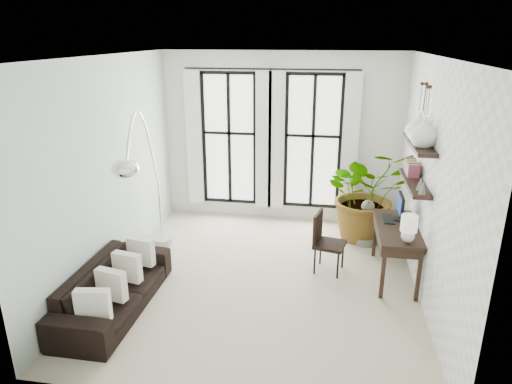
% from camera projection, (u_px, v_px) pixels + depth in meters
% --- Properties ---
extents(floor, '(5.00, 5.00, 0.00)m').
position_uv_depth(floor, '(261.00, 279.00, 6.83)').
color(floor, '#BDB496').
rests_on(floor, ground).
extents(ceiling, '(5.00, 5.00, 0.00)m').
position_uv_depth(ceiling, '(262.00, 56.00, 5.78)').
color(ceiling, white).
rests_on(ceiling, wall_back).
extents(wall_left, '(0.00, 5.00, 5.00)m').
position_uv_depth(wall_left, '(109.00, 169.00, 6.65)').
color(wall_left, silver).
rests_on(wall_left, floor).
extents(wall_right, '(0.00, 5.00, 5.00)m').
position_uv_depth(wall_right, '(431.00, 185.00, 5.96)').
color(wall_right, white).
rests_on(wall_right, floor).
extents(wall_back, '(4.50, 0.00, 4.50)m').
position_uv_depth(wall_back, '(281.00, 138.00, 8.64)').
color(wall_back, white).
rests_on(wall_back, floor).
extents(windows, '(3.26, 0.13, 2.65)m').
position_uv_depth(windows, '(270.00, 141.00, 8.61)').
color(windows, white).
rests_on(windows, wall_back).
extents(wall_shelves, '(0.25, 1.30, 0.60)m').
position_uv_depth(wall_shelves, '(416.00, 166.00, 6.33)').
color(wall_shelves, black).
rests_on(wall_shelves, wall_right).
extents(sofa, '(0.84, 2.11, 0.61)m').
position_uv_depth(sofa, '(114.00, 288.00, 6.00)').
color(sofa, black).
rests_on(sofa, floor).
extents(throw_pillows, '(0.40, 1.52, 0.40)m').
position_uv_depth(throw_pillows, '(120.00, 275.00, 5.92)').
color(throw_pillows, silver).
rests_on(throw_pillows, sofa).
extents(plant, '(1.84, 1.72, 1.67)m').
position_uv_depth(plant, '(367.00, 193.00, 7.96)').
color(plant, '#2D7228').
rests_on(plant, floor).
extents(desk, '(0.59, 1.39, 1.21)m').
position_uv_depth(desk, '(397.00, 232.00, 6.60)').
color(desk, black).
rests_on(desk, floor).
extents(desk_chair, '(0.53, 0.53, 0.94)m').
position_uv_depth(desk_chair, '(324.00, 238.00, 6.92)').
color(desk_chair, black).
rests_on(desk_chair, floor).
extents(arc_lamp, '(0.76, 2.33, 2.52)m').
position_uv_depth(arc_lamp, '(142.00, 148.00, 6.40)').
color(arc_lamp, silver).
rests_on(arc_lamp, floor).
extents(buddha, '(0.44, 0.44, 0.79)m').
position_uv_depth(buddha, '(366.00, 225.00, 7.90)').
color(buddha, gray).
rests_on(buddha, floor).
extents(vase_a, '(0.37, 0.37, 0.38)m').
position_uv_depth(vase_a, '(424.00, 132.00, 5.89)').
color(vase_a, white).
rests_on(vase_a, shelf_upper).
extents(vase_b, '(0.37, 0.37, 0.38)m').
position_uv_depth(vase_b, '(419.00, 127.00, 6.26)').
color(vase_b, white).
rests_on(vase_b, shelf_upper).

